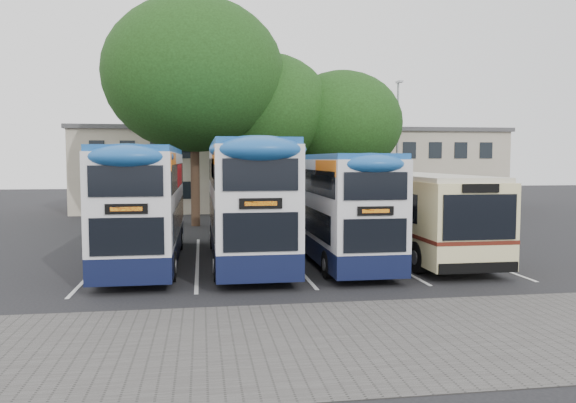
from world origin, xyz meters
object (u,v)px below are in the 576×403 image
Objects in this scene: tree_right at (342,123)px; bus_dd_right at (336,202)px; lamp_post at (398,141)px; bus_dd_mid at (246,196)px; tree_mid at (265,111)px; bus_dd_left at (145,200)px; bus_single at (413,209)px; tree_left at (194,75)px.

tree_right is 0.97× the size of bus_dd_right.
lamp_post reaches higher than bus_dd_mid.
bus_dd_right is (1.14, -13.66, -4.56)m from tree_mid.
bus_dd_mid is (-2.23, -13.20, -4.31)m from tree_mid.
tree_right is at bearing 2.74° from tree_mid.
bus_dd_left is 10.48m from bus_single.
tree_mid is at bearing 21.25° from tree_left.
bus_dd_left is at bearing -134.70° from lamp_post.
bus_dd_right is at bearing -164.65° from bus_single.
tree_right is (9.08, 1.88, -2.47)m from tree_left.
tree_right reaches higher than lamp_post.
bus_dd_mid is at bearing -176.03° from bus_single.
tree_left is at bearing 81.63° from bus_dd_left.
tree_right is 0.86× the size of bus_single.
bus_dd_right is at bearing -85.21° from tree_mid.
lamp_post is at bearing 62.95° from bus_dd_right.
bus_single is (-0.31, -12.96, -4.27)m from tree_right.
tree_left is 1.26× the size of tree_mid.
tree_right is at bearing 51.23° from bus_dd_left.
tree_left is at bearing -168.32° from tree_right.
tree_left reaches higher than tree_mid.
tree_mid is 4.90m from tree_right.
tree_mid reaches higher than bus_dd_right.
tree_right is 14.90m from bus_dd_right.
lamp_post is at bearing 53.26° from bus_dd_mid.
bus_dd_left is (-5.93, -13.18, -4.43)m from tree_mid.
bus_single is (8.77, -11.09, -6.74)m from tree_left.
lamp_post is at bearing 15.59° from tree_left.
tree_mid is at bearing 80.41° from bus_dd_mid.
bus_dd_left is at bearing -128.77° from tree_right.
tree_left is 1.19× the size of bus_single.
lamp_post is 19.28m from bus_dd_mid.
bus_dd_right reaches higher than bus_single.
tree_left is at bearing -158.75° from tree_mid.
tree_mid is 14.45m from bus_dd_right.
bus_single is at bearing 2.45° from bus_dd_left.
tree_right is (4.85, 0.23, -0.66)m from tree_mid.
tree_left is 15.66m from bus_single.
bus_dd_right is 3.53m from bus_single.
bus_dd_right is at bearing -104.91° from tree_right.
bus_single is at bearing 3.97° from bus_dd_mid.
tree_mid is 1.07× the size of bus_dd_right.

